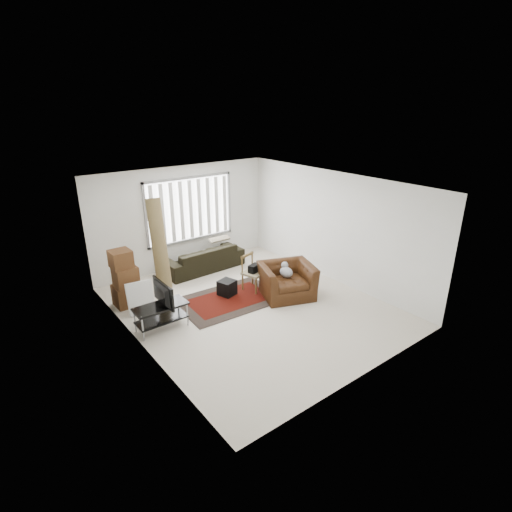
{
  "coord_description": "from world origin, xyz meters",
  "views": [
    {
      "loc": [
        -4.64,
        -6.23,
        4.22
      ],
      "look_at": [
        0.3,
        0.23,
        1.05
      ],
      "focal_mm": 28.0,
      "sensor_mm": 36.0,
      "label": 1
    }
  ],
  "objects_px": {
    "tv_stand": "(161,312)",
    "armchair": "(287,278)",
    "moving_boxes": "(125,280)",
    "sofa": "(203,255)",
    "side_chair": "(253,271)"
  },
  "relations": [
    {
      "from": "tv_stand",
      "to": "armchair",
      "type": "distance_m",
      "value": 2.94
    },
    {
      "from": "side_chair",
      "to": "moving_boxes",
      "type": "bearing_deg",
      "value": 141.75
    },
    {
      "from": "tv_stand",
      "to": "armchair",
      "type": "height_order",
      "value": "armchair"
    },
    {
      "from": "sofa",
      "to": "side_chair",
      "type": "height_order",
      "value": "side_chair"
    },
    {
      "from": "side_chair",
      "to": "sofa",
      "type": "bearing_deg",
      "value": 83.99
    },
    {
      "from": "moving_boxes",
      "to": "armchair",
      "type": "height_order",
      "value": "moving_boxes"
    },
    {
      "from": "tv_stand",
      "to": "moving_boxes",
      "type": "relative_size",
      "value": 0.81
    },
    {
      "from": "moving_boxes",
      "to": "sofa",
      "type": "distance_m",
      "value": 2.47
    },
    {
      "from": "moving_boxes",
      "to": "sofa",
      "type": "relative_size",
      "value": 0.59
    },
    {
      "from": "tv_stand",
      "to": "armchair",
      "type": "bearing_deg",
      "value": -8.08
    },
    {
      "from": "tv_stand",
      "to": "side_chair",
      "type": "distance_m",
      "value": 2.53
    },
    {
      "from": "sofa",
      "to": "armchair",
      "type": "distance_m",
      "value": 2.62
    },
    {
      "from": "side_chair",
      "to": "tv_stand",
      "type": "bearing_deg",
      "value": 170.96
    },
    {
      "from": "tv_stand",
      "to": "side_chair",
      "type": "xyz_separation_m",
      "value": [
        2.5,
        0.31,
        0.11
      ]
    },
    {
      "from": "tv_stand",
      "to": "armchair",
      "type": "relative_size",
      "value": 0.7
    }
  ]
}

